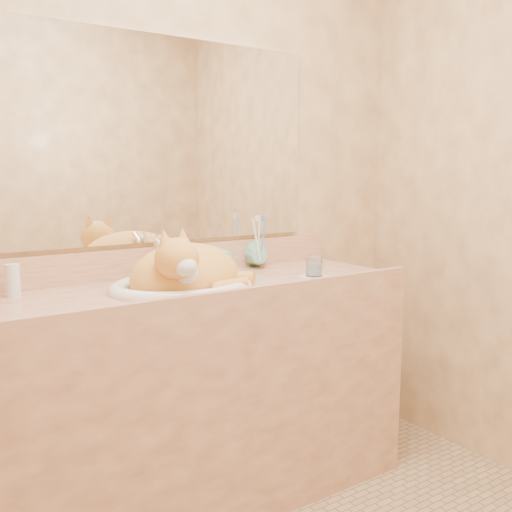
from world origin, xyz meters
TOP-DOWN VIEW (x-y plane):
  - wall_back at (0.00, 1.00)m, footprint 2.40×0.02m
  - vanity_counter at (0.00, 0.72)m, footprint 1.60×0.55m
  - mirror at (0.00, 0.99)m, footprint 1.30×0.02m
  - sink_basin at (-0.09, 0.70)m, footprint 0.60×0.54m
  - faucet at (-0.09, 0.91)m, footprint 0.07×0.13m
  - cat at (-0.08, 0.69)m, footprint 0.49×0.42m
  - soap_dispenser at (0.19, 0.88)m, footprint 0.10×0.11m
  - toothbrush_cup at (0.38, 0.88)m, footprint 0.14×0.14m
  - toothbrushes at (0.38, 0.88)m, footprint 0.04×0.04m
  - saucer at (0.43, 0.59)m, footprint 0.12×0.12m
  - water_glass at (0.43, 0.59)m, footprint 0.07×0.07m
  - lotion_bottle at (-0.62, 0.89)m, footprint 0.05×0.05m

SIDE VIEW (x-z plane):
  - vanity_counter at x=0.00m, z-range 0.00..0.85m
  - saucer at x=0.43m, z-range 0.85..0.86m
  - water_glass at x=0.43m, z-range 0.86..0.94m
  - toothbrush_cup at x=0.38m, z-range 0.85..0.95m
  - lotion_bottle at x=-0.62m, z-range 0.85..0.96m
  - cat at x=-0.08m, z-range 0.80..1.04m
  - sink_basin at x=-0.09m, z-range 0.85..1.01m
  - faucet at x=-0.09m, z-range 0.85..1.02m
  - soap_dispenser at x=0.19m, z-range 0.85..1.05m
  - toothbrushes at x=0.38m, z-range 0.87..1.11m
  - wall_back at x=0.00m, z-range 0.00..2.50m
  - mirror at x=0.00m, z-range 0.99..1.79m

